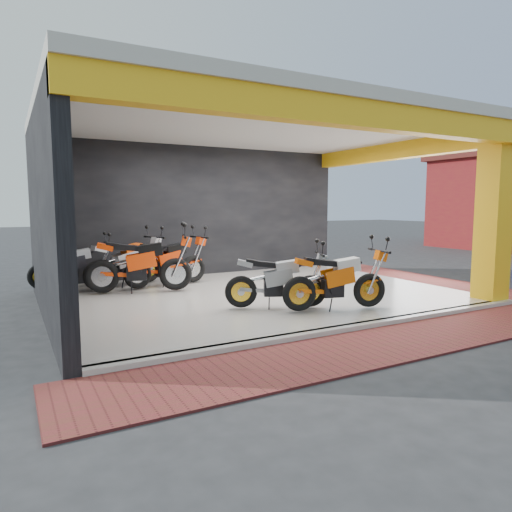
% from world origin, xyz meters
% --- Properties ---
extents(ground, '(80.00, 80.00, 0.00)m').
position_xyz_m(ground, '(0.00, 0.00, 0.00)').
color(ground, '#2D2D30').
rests_on(ground, ground).
extents(showroom_floor, '(8.00, 6.00, 0.10)m').
position_xyz_m(showroom_floor, '(0.00, 2.00, 0.05)').
color(showroom_floor, silver).
rests_on(showroom_floor, ground).
extents(showroom_ceiling, '(8.40, 6.40, 0.20)m').
position_xyz_m(showroom_ceiling, '(0.00, 2.00, 3.60)').
color(showroom_ceiling, beige).
rests_on(showroom_ceiling, corner_column).
extents(back_wall, '(8.20, 0.20, 3.50)m').
position_xyz_m(back_wall, '(0.00, 5.10, 1.75)').
color(back_wall, black).
rests_on(back_wall, ground).
extents(left_wall, '(0.20, 6.20, 3.50)m').
position_xyz_m(left_wall, '(-4.10, 2.00, 1.75)').
color(left_wall, black).
rests_on(left_wall, ground).
extents(corner_column, '(0.50, 0.50, 3.50)m').
position_xyz_m(corner_column, '(3.75, -0.75, 1.75)').
color(corner_column, yellow).
rests_on(corner_column, ground).
extents(header_beam_front, '(8.40, 0.30, 0.40)m').
position_xyz_m(header_beam_front, '(0.00, -1.00, 3.30)').
color(header_beam_front, yellow).
rests_on(header_beam_front, corner_column).
extents(header_beam_right, '(0.30, 6.40, 0.40)m').
position_xyz_m(header_beam_right, '(4.00, 2.00, 3.30)').
color(header_beam_right, yellow).
rests_on(header_beam_right, corner_column).
extents(floor_kerb, '(8.00, 0.20, 0.10)m').
position_xyz_m(floor_kerb, '(0.00, -1.02, 0.05)').
color(floor_kerb, silver).
rests_on(floor_kerb, ground).
extents(paver_front, '(9.00, 1.40, 0.03)m').
position_xyz_m(paver_front, '(0.00, -1.80, 0.01)').
color(paver_front, maroon).
rests_on(paver_front, ground).
extents(paver_right, '(1.40, 7.00, 0.03)m').
position_xyz_m(paver_right, '(4.80, 2.00, 0.01)').
color(paver_right, maroon).
rests_on(paver_right, ground).
extents(moto_hero, '(2.18, 1.26, 1.26)m').
position_xyz_m(moto_hero, '(1.02, -0.26, 0.73)').
color(moto_hero, '#E85C09').
rests_on(moto_hero, showroom_floor).
extents(moto_row_a, '(2.06, 1.48, 1.18)m').
position_xyz_m(moto_row_a, '(0.10, 0.26, 0.69)').
color(moto_row_a, '#96979C').
rests_on(moto_row_a, showroom_floor).
extents(moto_row_b, '(2.49, 1.48, 1.43)m').
position_xyz_m(moto_row_b, '(-1.52, 2.98, 0.81)').
color(moto_row_b, '#FF410A').
rests_on(moto_row_b, showroom_floor).
extents(moto_row_c, '(2.28, 1.52, 1.31)m').
position_xyz_m(moto_row_c, '(-1.71, 4.34, 0.75)').
color(moto_row_c, '#B3B6BB').
rests_on(moto_row_c, showroom_floor).
extents(moto_row_d, '(2.26, 1.14, 1.32)m').
position_xyz_m(moto_row_d, '(-0.81, 3.79, 0.76)').
color(moto_row_d, red).
rests_on(moto_row_d, showroom_floor).
extents(moto_row_e, '(1.94, 0.73, 1.18)m').
position_xyz_m(moto_row_e, '(-2.80, 4.50, 0.69)').
color(moto_row_e, black).
rests_on(moto_row_e, showroom_floor).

